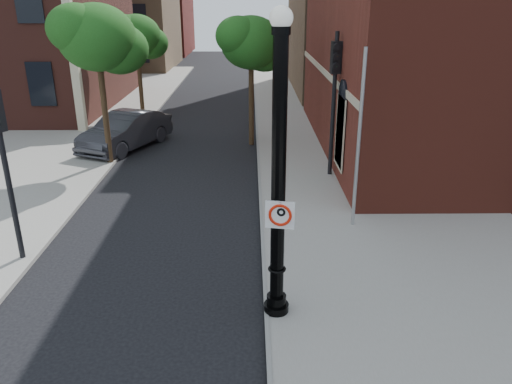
{
  "coord_description": "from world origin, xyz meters",
  "views": [
    {
      "loc": [
        1.72,
        -8.46,
        6.49
      ],
      "look_at": [
        1.84,
        2.0,
        2.44
      ],
      "focal_mm": 35.0,
      "sensor_mm": 36.0,
      "label": 1
    }
  ],
  "objects_px": {
    "lamppost": "(278,190)",
    "traffic_signal_left": "(1,142)",
    "no_parking_sign": "(280,215)",
    "traffic_signal_right": "(335,82)",
    "parked_car": "(126,131)"
  },
  "relations": [
    {
      "from": "lamppost",
      "to": "traffic_signal_left",
      "type": "height_order",
      "value": "lamppost"
    },
    {
      "from": "no_parking_sign",
      "to": "lamppost",
      "type": "bearing_deg",
      "value": 111.96
    },
    {
      "from": "traffic_signal_left",
      "to": "traffic_signal_right",
      "type": "height_order",
      "value": "traffic_signal_right"
    },
    {
      "from": "parked_car",
      "to": "traffic_signal_right",
      "type": "bearing_deg",
      "value": -0.55
    },
    {
      "from": "lamppost",
      "to": "no_parking_sign",
      "type": "distance_m",
      "value": 0.5
    },
    {
      "from": "traffic_signal_left",
      "to": "lamppost",
      "type": "bearing_deg",
      "value": 1.49
    },
    {
      "from": "lamppost",
      "to": "no_parking_sign",
      "type": "bearing_deg",
      "value": -78.73
    },
    {
      "from": "traffic_signal_left",
      "to": "traffic_signal_right",
      "type": "distance_m",
      "value": 11.28
    },
    {
      "from": "lamppost",
      "to": "traffic_signal_left",
      "type": "relative_size",
      "value": 1.32
    },
    {
      "from": "no_parking_sign",
      "to": "traffic_signal_right",
      "type": "distance_m",
      "value": 9.68
    },
    {
      "from": "traffic_signal_left",
      "to": "traffic_signal_right",
      "type": "relative_size",
      "value": 0.89
    },
    {
      "from": "lamppost",
      "to": "traffic_signal_left",
      "type": "xyz_separation_m",
      "value": [
        -6.59,
        2.49,
        0.3
      ]
    },
    {
      "from": "traffic_signal_left",
      "to": "parked_car",
      "type": "bearing_deg",
      "value": 110.49
    },
    {
      "from": "traffic_signal_right",
      "to": "traffic_signal_left",
      "type": "bearing_deg",
      "value": -152.09
    },
    {
      "from": "parked_car",
      "to": "traffic_signal_left",
      "type": "xyz_separation_m",
      "value": [
        -0.31,
        -10.66,
        2.42
      ]
    }
  ]
}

